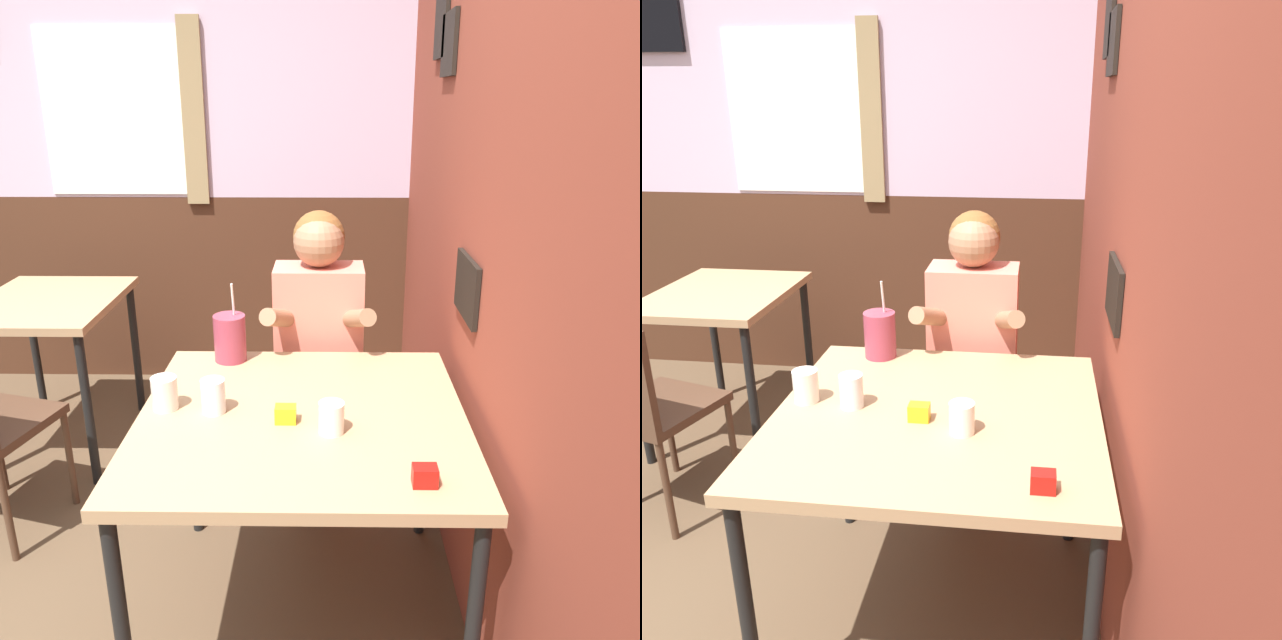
% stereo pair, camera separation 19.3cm
% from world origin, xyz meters
% --- Properties ---
extents(brick_wall_right, '(0.08, 4.25, 2.70)m').
position_xyz_m(brick_wall_right, '(1.23, 1.13, 1.35)').
color(brick_wall_right, brown).
rests_on(brick_wall_right, ground_plane).
extents(back_wall, '(5.40, 0.09, 2.70)m').
position_xyz_m(back_wall, '(-0.02, 2.28, 1.36)').
color(back_wall, silver).
rests_on(back_wall, ground_plane).
extents(main_table, '(0.96, 0.94, 0.75)m').
position_xyz_m(main_table, '(0.68, 0.36, 0.69)').
color(main_table, tan).
rests_on(main_table, ground_plane).
extents(background_table, '(0.62, 0.78, 0.75)m').
position_xyz_m(background_table, '(-0.55, 1.45, 0.66)').
color(background_table, tan).
rests_on(background_table, ground_plane).
extents(chair_near_window, '(0.49, 0.49, 0.87)m').
position_xyz_m(chair_near_window, '(-0.56, 0.75, 0.51)').
color(chair_near_window, '#4C3323').
rests_on(chair_near_window, ground_plane).
extents(person_seated, '(0.42, 0.40, 1.24)m').
position_xyz_m(person_seated, '(0.71, 1.00, 0.64)').
color(person_seated, '#EA7F6B').
rests_on(person_seated, ground_plane).
extents(cocktail_pitcher, '(0.11, 0.11, 0.28)m').
position_xyz_m(cocktail_pitcher, '(0.41, 0.75, 0.84)').
color(cocktail_pitcher, '#99384C').
rests_on(cocktail_pitcher, main_table).
extents(glass_near_pitcher, '(0.07, 0.07, 0.10)m').
position_xyz_m(glass_near_pitcher, '(0.41, 0.36, 0.80)').
color(glass_near_pitcher, silver).
rests_on(glass_near_pitcher, main_table).
extents(glass_center, '(0.07, 0.07, 0.09)m').
position_xyz_m(glass_center, '(0.76, 0.25, 0.80)').
color(glass_center, silver).
rests_on(glass_center, main_table).
extents(glass_far_side, '(0.08, 0.08, 0.10)m').
position_xyz_m(glass_far_side, '(0.27, 0.38, 0.80)').
color(glass_far_side, silver).
rests_on(glass_far_side, main_table).
extents(condiment_ketchup, '(0.06, 0.04, 0.05)m').
position_xyz_m(condiment_ketchup, '(0.98, -0.00, 0.78)').
color(condiment_ketchup, '#B7140F').
rests_on(condiment_ketchup, main_table).
extents(condiment_mustard, '(0.06, 0.04, 0.05)m').
position_xyz_m(condiment_mustard, '(0.63, 0.30, 0.78)').
color(condiment_mustard, yellow).
rests_on(condiment_mustard, main_table).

